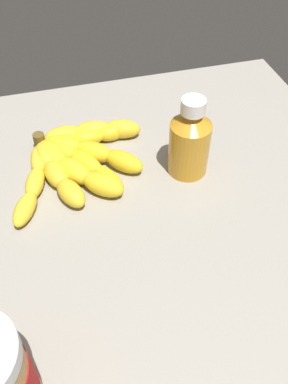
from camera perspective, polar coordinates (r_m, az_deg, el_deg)
ground_plane at (r=65.96cm, az=2.92°, el=-2.16°), size 72.88×70.29×3.73cm
banana_bunch at (r=69.98cm, az=-9.40°, el=4.76°), size 21.39×24.85×3.61cm
honey_bottle at (r=65.72cm, az=6.42°, el=7.17°), size 6.65×6.65×13.85cm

